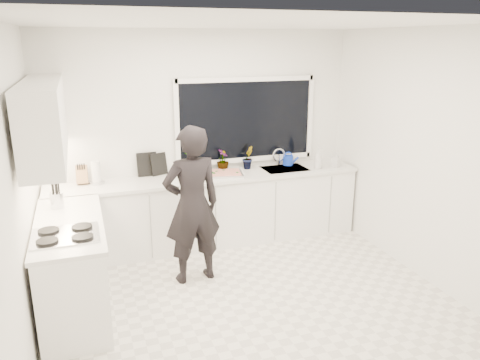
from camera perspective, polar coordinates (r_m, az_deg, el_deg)
name	(u,v)px	position (r m, az deg, el deg)	size (l,w,h in m)	color
floor	(248,298)	(5.01, 0.93, -14.15)	(4.00, 3.50, 0.02)	beige
wall_back	(202,137)	(6.11, -4.69, 5.19)	(4.00, 0.02, 2.70)	white
wall_left	(19,193)	(4.25, -25.38, -1.46)	(0.02, 3.50, 2.70)	white
wall_right	(421,156)	(5.48, 21.20, 2.79)	(0.02, 3.50, 2.70)	white
ceiling	(249,22)	(4.31, 1.10, 18.71)	(4.00, 3.50, 0.02)	white
window	(246,120)	(6.21, 0.75, 7.31)	(1.80, 0.02, 1.00)	black
base_cabinets_back	(209,211)	(6.07, -3.75, -3.81)	(3.92, 0.58, 0.88)	white
base_cabinets_left	(73,268)	(4.88, -19.65, -10.10)	(0.58, 1.60, 0.88)	white
countertop_back	(209,177)	(5.91, -3.81, 0.34)	(3.94, 0.62, 0.04)	silver
countertop_left	(68,224)	(4.70, -20.19, -5.06)	(0.62, 1.60, 0.04)	silver
upper_cabinets	(45,118)	(4.80, -22.72, 6.93)	(0.34, 2.10, 0.70)	white
sink	(285,172)	(6.28, 5.45, 0.97)	(0.58, 0.42, 0.14)	silver
faucet	(279,157)	(6.41, 4.75, 2.81)	(0.03, 0.03, 0.22)	silver
stovetop	(65,235)	(4.36, -20.52, -6.27)	(0.56, 0.48, 0.03)	black
person	(192,205)	(5.02, -5.86, -3.10)	(0.63, 0.41, 1.73)	black
pizza_tray	(222,174)	(5.93, -2.22, 0.76)	(0.51, 0.38, 0.03)	silver
pizza	(222,173)	(5.93, -2.22, 0.92)	(0.46, 0.33, 0.01)	red
watering_can	(288,160)	(6.44, 5.87, 2.42)	(0.14, 0.14, 0.13)	#1436BD
paper_towel_roll	(96,173)	(5.79, -17.12, 0.82)	(0.11, 0.11, 0.26)	silver
knife_block	(82,175)	(5.83, -18.71, 0.58)	(0.13, 0.10, 0.22)	#9A6147
utensil_crock	(57,200)	(5.09, -21.42, -2.32)	(0.13, 0.13, 0.16)	silver
picture_frame_large	(159,164)	(5.99, -9.86, 1.93)	(0.22, 0.02, 0.28)	black
picture_frame_small	(147,164)	(5.97, -11.27, 1.89)	(0.25, 0.02, 0.30)	black
herb_plants	(214,161)	(6.06, -3.25, 2.34)	(0.98, 0.34, 0.30)	#26662D
soap_bottles	(324,159)	(6.33, 10.26, 2.58)	(0.40, 0.13, 0.28)	#D8BF66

